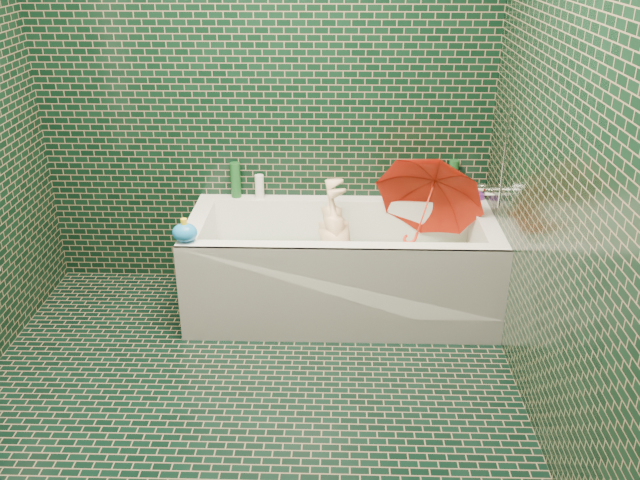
{
  "coord_description": "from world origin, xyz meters",
  "views": [
    {
      "loc": [
        0.43,
        -2.39,
        2.01
      ],
      "look_at": [
        0.33,
        0.82,
        0.52
      ],
      "focal_mm": 38.0,
      "sensor_mm": 36.0,
      "label": 1
    }
  ],
  "objects_px": {
    "bathtub": "(341,276)",
    "rubber_duck": "(430,193)",
    "child": "(340,258)",
    "umbrella": "(425,209)",
    "bath_toy": "(185,232)"
  },
  "relations": [
    {
      "from": "bathtub",
      "to": "rubber_duck",
      "type": "xyz_separation_m",
      "value": [
        0.52,
        0.34,
        0.38
      ]
    },
    {
      "from": "bathtub",
      "to": "rubber_duck",
      "type": "distance_m",
      "value": 0.72
    },
    {
      "from": "child",
      "to": "bath_toy",
      "type": "bearing_deg",
      "value": -68.94
    },
    {
      "from": "bathtub",
      "to": "child",
      "type": "relative_size",
      "value": 1.93
    },
    {
      "from": "umbrella",
      "to": "bath_toy",
      "type": "distance_m",
      "value": 1.3
    },
    {
      "from": "child",
      "to": "rubber_duck",
      "type": "height_order",
      "value": "rubber_duck"
    },
    {
      "from": "child",
      "to": "bath_toy",
      "type": "xyz_separation_m",
      "value": [
        -0.79,
        -0.32,
        0.3
      ]
    },
    {
      "from": "child",
      "to": "rubber_duck",
      "type": "bearing_deg",
      "value": 119.4
    },
    {
      "from": "child",
      "to": "bath_toy",
      "type": "relative_size",
      "value": 6.88
    },
    {
      "from": "umbrella",
      "to": "rubber_duck",
      "type": "height_order",
      "value": "umbrella"
    },
    {
      "from": "child",
      "to": "bath_toy",
      "type": "distance_m",
      "value": 0.9
    },
    {
      "from": "bathtub",
      "to": "umbrella",
      "type": "relative_size",
      "value": 2.92
    },
    {
      "from": "bathtub",
      "to": "bath_toy",
      "type": "relative_size",
      "value": 13.28
    },
    {
      "from": "child",
      "to": "umbrella",
      "type": "relative_size",
      "value": 1.51
    },
    {
      "from": "child",
      "to": "umbrella",
      "type": "height_order",
      "value": "umbrella"
    }
  ]
}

